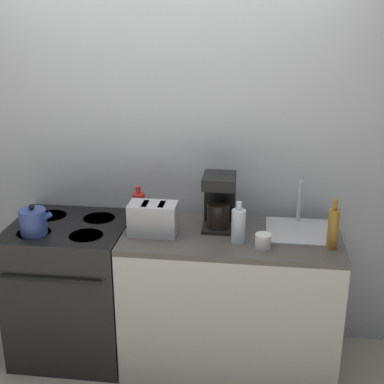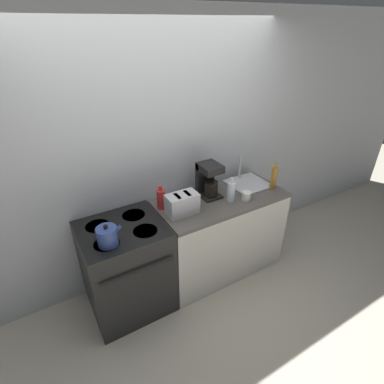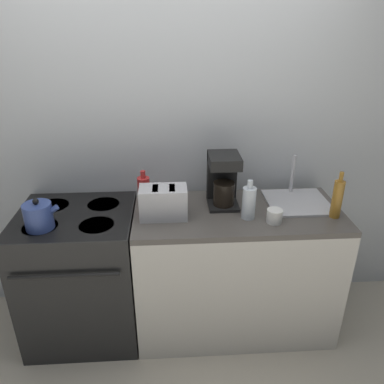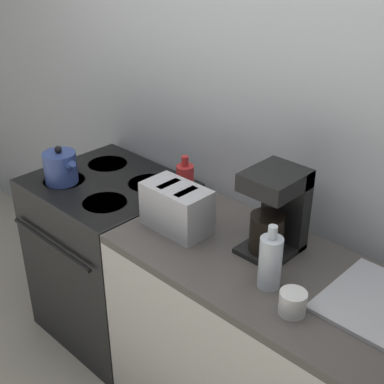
{
  "view_description": "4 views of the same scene",
  "coord_description": "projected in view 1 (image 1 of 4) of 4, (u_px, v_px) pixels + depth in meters",
  "views": [
    {
      "loc": [
        0.61,
        -2.65,
        2.26
      ],
      "look_at": [
        0.22,
        0.39,
        1.15
      ],
      "focal_mm": 50.0,
      "sensor_mm": 36.0,
      "label": 1
    },
    {
      "loc": [
        -1.09,
        -1.76,
        2.46
      ],
      "look_at": [
        0.17,
        0.38,
        1.03
      ],
      "focal_mm": 28.0,
      "sensor_mm": 36.0,
      "label": 2
    },
    {
      "loc": [
        0.04,
        -1.77,
        2.04
      ],
      "look_at": [
        0.18,
        0.32,
        1.05
      ],
      "focal_mm": 35.0,
      "sensor_mm": 36.0,
      "label": 3
    },
    {
      "loc": [
        1.39,
        -1.08,
        2.11
      ],
      "look_at": [
        0.03,
        0.32,
        1.08
      ],
      "focal_mm": 50.0,
      "sensor_mm": 36.0,
      "label": 4
    }
  ],
  "objects": [
    {
      "name": "bottle_amber",
      "position": [
        333.0,
        228.0,
        3.01
      ],
      "size": [
        0.06,
        0.06,
        0.3
      ],
      "color": "#9E6B23",
      "rests_on": "counter_block"
    },
    {
      "name": "stove",
      "position": [
        73.0,
        287.0,
        3.52
      ],
      "size": [
        0.73,
        0.69,
        0.92
      ],
      "color": "black",
      "rests_on": "ground_plane"
    },
    {
      "name": "bottle_red",
      "position": [
        139.0,
        207.0,
        3.39
      ],
      "size": [
        0.08,
        0.08,
        0.24
      ],
      "color": "#B72828",
      "rests_on": "counter_block"
    },
    {
      "name": "sink_tray",
      "position": [
        299.0,
        230.0,
        3.26
      ],
      "size": [
        0.4,
        0.39,
        0.28
      ],
      "color": "#B7B7BC",
      "rests_on": "counter_block"
    },
    {
      "name": "counter_block",
      "position": [
        230.0,
        300.0,
        3.39
      ],
      "size": [
        1.32,
        0.63,
        0.92
      ],
      "color": "silver",
      "rests_on": "ground_plane"
    },
    {
      "name": "cup_white",
      "position": [
        263.0,
        241.0,
        3.05
      ],
      "size": [
        0.09,
        0.09,
        0.08
      ],
      "color": "white",
      "rests_on": "counter_block"
    },
    {
      "name": "coffee_maker",
      "position": [
        219.0,
        200.0,
        3.29
      ],
      "size": [
        0.19,
        0.23,
        0.35
      ],
      "color": "black",
      "rests_on": "counter_block"
    },
    {
      "name": "wall_back",
      "position": [
        165.0,
        154.0,
        3.53
      ],
      "size": [
        8.0,
        0.05,
        2.6
      ],
      "color": "silver",
      "rests_on": "ground_plane"
    },
    {
      "name": "bottle_clear",
      "position": [
        238.0,
        225.0,
        3.11
      ],
      "size": [
        0.08,
        0.08,
        0.25
      ],
      "color": "silver",
      "rests_on": "counter_block"
    },
    {
      "name": "kettle",
      "position": [
        33.0,
        222.0,
        3.22
      ],
      "size": [
        0.2,
        0.16,
        0.19
      ],
      "color": "#33478C",
      "rests_on": "stove"
    },
    {
      "name": "toaster",
      "position": [
        154.0,
        219.0,
        3.21
      ],
      "size": [
        0.29,
        0.16,
        0.2
      ],
      "color": "#BCBCC1",
      "rests_on": "counter_block"
    }
  ]
}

